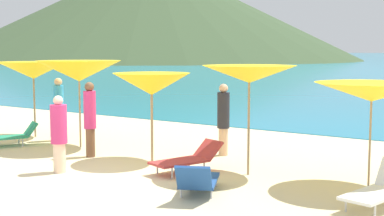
{
  "coord_description": "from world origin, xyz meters",
  "views": [
    {
      "loc": [
        7.85,
        -7.65,
        2.6
      ],
      "look_at": [
        0.53,
        3.02,
        1.2
      ],
      "focal_mm": 50.44,
      "sensor_mm": 36.0,
      "label": 1
    }
  ],
  "objects_px": {
    "lounge_chair_2": "(10,136)",
    "beachgoer_0": "(59,132)",
    "umbrella_2": "(152,84)",
    "beachgoer_3": "(59,107)",
    "beachgoer_2": "(223,117)",
    "umbrella_1": "(79,71)",
    "umbrella_3": "(249,74)",
    "lounge_chair_0": "(188,158)",
    "beachgoer_1": "(90,117)",
    "umbrella_0": "(33,70)",
    "umbrella_4": "(372,92)",
    "lounge_chair_3": "(379,189)",
    "lounge_chair_1": "(198,180)"
  },
  "relations": [
    {
      "from": "lounge_chair_3",
      "to": "lounge_chair_1",
      "type": "bearing_deg",
      "value": -148.44
    },
    {
      "from": "beachgoer_2",
      "to": "lounge_chair_1",
      "type": "bearing_deg",
      "value": 155.35
    },
    {
      "from": "umbrella_4",
      "to": "beachgoer_2",
      "type": "distance_m",
      "value": 4.19
    },
    {
      "from": "umbrella_3",
      "to": "umbrella_4",
      "type": "height_order",
      "value": "umbrella_3"
    },
    {
      "from": "umbrella_0",
      "to": "lounge_chair_3",
      "type": "distance_m",
      "value": 10.77
    },
    {
      "from": "beachgoer_0",
      "to": "beachgoer_2",
      "type": "xyz_separation_m",
      "value": [
        1.89,
        3.58,
        0.09
      ]
    },
    {
      "from": "umbrella_4",
      "to": "umbrella_1",
      "type": "bearing_deg",
      "value": -179.64
    },
    {
      "from": "umbrella_0",
      "to": "beachgoer_1",
      "type": "xyz_separation_m",
      "value": [
        3.53,
        -1.22,
        -1.01
      ]
    },
    {
      "from": "lounge_chair_3",
      "to": "beachgoer_2",
      "type": "relative_size",
      "value": 0.9
    },
    {
      "from": "lounge_chair_2",
      "to": "lounge_chair_3",
      "type": "bearing_deg",
      "value": 25.11
    },
    {
      "from": "lounge_chair_1",
      "to": "beachgoer_3",
      "type": "height_order",
      "value": "beachgoer_3"
    },
    {
      "from": "lounge_chair_1",
      "to": "umbrella_3",
      "type": "bearing_deg",
      "value": -116.33
    },
    {
      "from": "umbrella_0",
      "to": "umbrella_1",
      "type": "relative_size",
      "value": 0.92
    },
    {
      "from": "umbrella_3",
      "to": "beachgoer_2",
      "type": "height_order",
      "value": "umbrella_3"
    },
    {
      "from": "lounge_chair_2",
      "to": "beachgoer_0",
      "type": "distance_m",
      "value": 3.87
    },
    {
      "from": "umbrella_0",
      "to": "umbrella_2",
      "type": "height_order",
      "value": "umbrella_0"
    },
    {
      "from": "umbrella_3",
      "to": "umbrella_0",
      "type": "bearing_deg",
      "value": 174.63
    },
    {
      "from": "umbrella_1",
      "to": "lounge_chair_3",
      "type": "relative_size",
      "value": 1.54
    },
    {
      "from": "umbrella_3",
      "to": "beachgoer_1",
      "type": "height_order",
      "value": "umbrella_3"
    },
    {
      "from": "umbrella_3",
      "to": "lounge_chair_0",
      "type": "distance_m",
      "value": 2.2
    },
    {
      "from": "umbrella_3",
      "to": "beachgoer_0",
      "type": "height_order",
      "value": "umbrella_3"
    },
    {
      "from": "umbrella_1",
      "to": "beachgoer_3",
      "type": "xyz_separation_m",
      "value": [
        -1.31,
        0.44,
        -1.06
      ]
    },
    {
      "from": "umbrella_2",
      "to": "beachgoer_1",
      "type": "bearing_deg",
      "value": -163.17
    },
    {
      "from": "lounge_chair_0",
      "to": "lounge_chair_3",
      "type": "height_order",
      "value": "lounge_chair_3"
    },
    {
      "from": "lounge_chair_0",
      "to": "beachgoer_1",
      "type": "height_order",
      "value": "beachgoer_1"
    },
    {
      "from": "umbrella_2",
      "to": "lounge_chair_0",
      "type": "distance_m",
      "value": 2.1
    },
    {
      "from": "umbrella_3",
      "to": "beachgoer_0",
      "type": "distance_m",
      "value": 4.18
    },
    {
      "from": "umbrella_3",
      "to": "lounge_chair_0",
      "type": "xyz_separation_m",
      "value": [
        -1.16,
        -0.55,
        -1.79
      ]
    },
    {
      "from": "beachgoer_2",
      "to": "beachgoer_3",
      "type": "height_order",
      "value": "beachgoer_3"
    },
    {
      "from": "lounge_chair_3",
      "to": "beachgoer_0",
      "type": "xyz_separation_m",
      "value": [
        -6.33,
        -1.22,
        0.54
      ]
    },
    {
      "from": "umbrella_1",
      "to": "lounge_chair_2",
      "type": "relative_size",
      "value": 1.52
    },
    {
      "from": "beachgoer_3",
      "to": "lounge_chair_3",
      "type": "bearing_deg",
      "value": -63.94
    },
    {
      "from": "umbrella_1",
      "to": "beachgoer_0",
      "type": "relative_size",
      "value": 1.49
    },
    {
      "from": "umbrella_2",
      "to": "beachgoer_3",
      "type": "height_order",
      "value": "umbrella_2"
    },
    {
      "from": "umbrella_2",
      "to": "beachgoer_0",
      "type": "height_order",
      "value": "umbrella_2"
    },
    {
      "from": "lounge_chair_2",
      "to": "beachgoer_1",
      "type": "xyz_separation_m",
      "value": [
        2.88,
        0.16,
        0.7
      ]
    },
    {
      "from": "lounge_chair_2",
      "to": "lounge_chair_3",
      "type": "height_order",
      "value": "lounge_chair_3"
    },
    {
      "from": "umbrella_3",
      "to": "lounge_chair_1",
      "type": "distance_m",
      "value": 2.63
    },
    {
      "from": "umbrella_4",
      "to": "beachgoer_2",
      "type": "bearing_deg",
      "value": 163.11
    },
    {
      "from": "umbrella_0",
      "to": "umbrella_4",
      "type": "distance_m",
      "value": 10.02
    },
    {
      "from": "umbrella_1",
      "to": "lounge_chair_1",
      "type": "distance_m",
      "value": 5.92
    },
    {
      "from": "umbrella_1",
      "to": "umbrella_2",
      "type": "xyz_separation_m",
      "value": [
        2.69,
        -0.3,
        -0.24
      ]
    },
    {
      "from": "umbrella_2",
      "to": "beachgoer_0",
      "type": "xyz_separation_m",
      "value": [
        -0.88,
        -2.04,
        -0.95
      ]
    },
    {
      "from": "lounge_chair_2",
      "to": "beachgoer_0",
      "type": "height_order",
      "value": "beachgoer_0"
    },
    {
      "from": "lounge_chair_1",
      "to": "lounge_chair_2",
      "type": "distance_m",
      "value": 7.07
    },
    {
      "from": "lounge_chair_1",
      "to": "lounge_chair_3",
      "type": "bearing_deg",
      "value": 173.02
    },
    {
      "from": "beachgoer_0",
      "to": "beachgoer_2",
      "type": "height_order",
      "value": "beachgoer_2"
    },
    {
      "from": "umbrella_1",
      "to": "umbrella_4",
      "type": "bearing_deg",
      "value": 0.36
    },
    {
      "from": "lounge_chair_2",
      "to": "beachgoer_3",
      "type": "relative_size",
      "value": 0.89
    },
    {
      "from": "beachgoer_1",
      "to": "beachgoer_2",
      "type": "height_order",
      "value": "beachgoer_1"
    }
  ]
}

